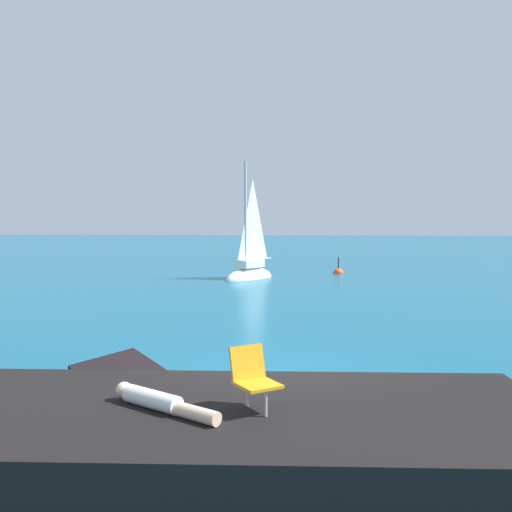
% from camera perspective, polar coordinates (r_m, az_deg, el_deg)
% --- Properties ---
extents(ground_plane, '(160.00, 160.00, 0.00)m').
position_cam_1_polar(ground_plane, '(10.69, 2.01, -12.50)').
color(ground_plane, '#0F5675').
extents(shore_ledge, '(8.25, 3.75, 0.55)m').
position_cam_1_polar(shore_ledge, '(7.88, -1.81, -16.50)').
color(shore_ledge, black).
rests_on(shore_ledge, ground).
extents(boulder_seaward, '(1.67, 1.70, 0.96)m').
position_cam_1_polar(boulder_seaward, '(9.48, 8.25, -14.71)').
color(boulder_seaward, black).
rests_on(boulder_seaward, ground).
extents(boulder_inland, '(1.97, 2.08, 1.13)m').
position_cam_1_polar(boulder_inland, '(10.52, -13.15, -12.88)').
color(boulder_inland, black).
rests_on(boulder_inland, ground).
extents(sailboat_near, '(2.74, 3.28, 6.14)m').
position_cam_1_polar(sailboat_near, '(27.88, -0.62, -1.58)').
color(sailboat_near, white).
rests_on(sailboat_near, ground).
extents(person_sunbather, '(1.54, 1.09, 0.25)m').
position_cam_1_polar(person_sunbather, '(7.72, -9.46, -13.92)').
color(person_sunbather, white).
rests_on(person_sunbather, shore_ledge).
extents(beach_chair, '(0.73, 0.76, 0.80)m').
position_cam_1_polar(beach_chair, '(7.58, -0.31, -11.63)').
color(beach_chair, orange).
rests_on(beach_chair, shore_ledge).
extents(marker_buoy, '(0.56, 0.56, 1.13)m').
position_cam_1_polar(marker_buoy, '(30.82, 8.08, -1.70)').
color(marker_buoy, '#EA5114').
rests_on(marker_buoy, ground).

